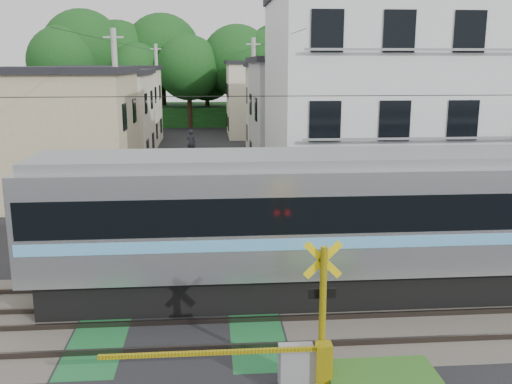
{
  "coord_description": "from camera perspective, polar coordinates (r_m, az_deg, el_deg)",
  "views": [
    {
      "loc": [
        0.85,
        -13.9,
        6.43
      ],
      "look_at": [
        2.38,
        5.0,
        2.16
      ],
      "focal_mm": 40.0,
      "sensor_mm": 36.0,
      "label": 1
    }
  ],
  "objects": [
    {
      "name": "crossing_signal_near",
      "position": [
        11.86,
        4.56,
        -16.17
      ],
      "size": [
        4.74,
        0.65,
        3.09
      ],
      "color": "yellow",
      "rests_on": "ground"
    },
    {
      "name": "apartment_block",
      "position": [
        24.68,
        13.59,
        8.23
      ],
      "size": [
        10.2,
        8.36,
        9.3
      ],
      "color": "silver",
      "rests_on": "ground"
    },
    {
      "name": "weed_patches",
      "position": [
        15.19,
        -0.8,
        -11.59
      ],
      "size": [
        10.25,
        8.8,
        0.4
      ],
      "color": "#2D5E1E",
      "rests_on": "ground"
    },
    {
      "name": "houses_row",
      "position": [
        39.95,
        -5.53,
        8.07
      ],
      "size": [
        22.07,
        31.35,
        6.8
      ],
      "color": "tan",
      "rests_on": "ground"
    },
    {
      "name": "ground",
      "position": [
        15.34,
        -7.54,
        -12.21
      ],
      "size": [
        120.0,
        120.0,
        0.0
      ],
      "primitive_type": "plane",
      "color": "black"
    },
    {
      "name": "utility_poles",
      "position": [
        37.03,
        -7.66,
        8.96
      ],
      "size": [
        7.9,
        42.0,
        8.0
      ],
      "color": "#A5A5A0",
      "rests_on": "ground"
    },
    {
      "name": "pedestrian",
      "position": [
        41.38,
        -6.51,
        4.96
      ],
      "size": [
        0.74,
        0.56,
        1.83
      ],
      "primitive_type": "imported",
      "rotation": [
        0.0,
        0.0,
        2.95
      ],
      "color": "#32343F",
      "rests_on": "ground"
    },
    {
      "name": "crossing_signal_far",
      "position": [
        18.78,
        -15.01,
        -5.48
      ],
      "size": [
        4.74,
        0.65,
        3.09
      ],
      "color": "yellow",
      "rests_on": "ground"
    },
    {
      "name": "tree_hill",
      "position": [
        61.99,
        -6.8,
        12.07
      ],
      "size": [
        40.0,
        13.42,
        11.9
      ],
      "color": "#174617",
      "rests_on": "ground"
    },
    {
      "name": "catenary",
      "position": [
        15.11,
        15.4,
        1.8
      ],
      "size": [
        60.0,
        5.04,
        7.0
      ],
      "color": "#2D2D33",
      "rests_on": "ground"
    },
    {
      "name": "track_bed",
      "position": [
        15.32,
        -7.54,
        -12.08
      ],
      "size": [
        120.0,
        120.0,
        0.14
      ],
      "color": "#47423A",
      "rests_on": "ground"
    }
  ]
}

